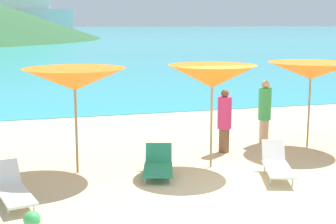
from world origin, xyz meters
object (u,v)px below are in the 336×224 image
at_px(umbrella_1, 75,79).
at_px(lounge_chair_6, 158,165).
at_px(lounge_chair_1, 277,164).
at_px(lounge_chair_4, 13,189).
at_px(umbrella_3, 311,71).
at_px(beach_ball, 32,219).
at_px(umbrella_2, 212,76).
at_px(beachgoer_2, 265,110).
at_px(beachgoer_0, 224,120).

distance_m(umbrella_1, lounge_chair_6, 2.64).
bearing_deg(lounge_chair_1, lounge_chair_4, -160.96).
bearing_deg(umbrella_1, lounge_chair_1, -20.50).
relative_size(umbrella_1, umbrella_3, 1.00).
relative_size(lounge_chair_6, beach_ball, 4.99).
relative_size(umbrella_2, lounge_chair_4, 1.41).
distance_m(umbrella_2, beachgoer_2, 3.10).
relative_size(umbrella_1, beachgoer_0, 1.49).
xyz_separation_m(lounge_chair_1, beachgoer_0, (-0.30, 2.30, 0.57)).
bearing_deg(beach_ball, beachgoer_2, 33.55).
bearing_deg(beachgoer_2, lounge_chair_4, -82.75).
bearing_deg(lounge_chair_4, umbrella_1, 36.09).
height_order(umbrella_3, beachgoer_2, umbrella_3).
bearing_deg(umbrella_2, lounge_chair_6, -167.39).
bearing_deg(lounge_chair_4, beach_ball, -89.51).
relative_size(umbrella_3, beach_ball, 8.67).
height_order(umbrella_1, beachgoer_0, umbrella_1).
bearing_deg(umbrella_1, beachgoer_2, 13.97).
distance_m(umbrella_3, beach_ball, 8.34).
relative_size(lounge_chair_6, beachgoer_2, 0.80).
distance_m(umbrella_2, umbrella_3, 3.36).
bearing_deg(lounge_chair_4, beachgoer_0, 10.85).
bearing_deg(beachgoer_0, lounge_chair_1, 12.22).
height_order(umbrella_2, lounge_chair_4, umbrella_2).
bearing_deg(lounge_chair_6, umbrella_2, 28.87).
distance_m(lounge_chair_4, beach_ball, 1.38).
height_order(lounge_chair_6, beachgoer_0, beachgoer_0).
bearing_deg(umbrella_2, beach_ball, -148.93).
distance_m(umbrella_2, lounge_chair_1, 2.44).
relative_size(umbrella_1, lounge_chair_4, 1.46).
distance_m(umbrella_2, lounge_chair_6, 2.36).
bearing_deg(umbrella_3, lounge_chair_6, -163.85).
xyz_separation_m(lounge_chair_6, beachgoer_0, (2.18, 1.47, 0.62)).
bearing_deg(umbrella_3, umbrella_1, -174.61).
xyz_separation_m(beachgoer_0, beach_ball, (-4.93, -3.64, -0.73)).
relative_size(lounge_chair_1, beachgoer_0, 0.97).
relative_size(lounge_chair_6, beachgoer_0, 0.86).
distance_m(beachgoer_0, beachgoer_2, 1.57).
height_order(lounge_chair_1, beach_ball, lounge_chair_1).
relative_size(lounge_chair_4, beachgoer_0, 1.02).
relative_size(lounge_chair_1, lounge_chair_6, 1.13).
bearing_deg(lounge_chair_6, umbrella_1, 172.96).
xyz_separation_m(umbrella_2, beach_ball, (-4.11, -2.48, -2.00)).
bearing_deg(lounge_chair_4, lounge_chair_1, -12.84).
relative_size(umbrella_3, lounge_chair_4, 1.47).
bearing_deg(lounge_chair_6, lounge_chair_1, -2.26).
relative_size(umbrella_2, lounge_chair_1, 1.49).
distance_m(umbrella_1, beach_ball, 3.67).
bearing_deg(lounge_chair_1, beachgoer_2, 87.26).
xyz_separation_m(umbrella_3, beachgoer_2, (-0.94, 0.73, -1.15)).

